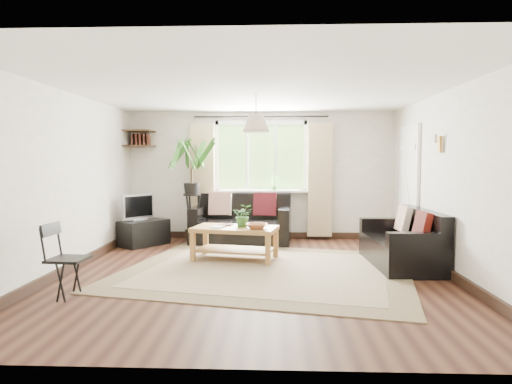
{
  "coord_description": "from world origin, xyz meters",
  "views": [
    {
      "loc": [
        0.26,
        -5.9,
        1.49
      ],
      "look_at": [
        0.0,
        0.4,
        1.05
      ],
      "focal_mm": 32.0,
      "sensor_mm": 36.0,
      "label": 1
    }
  ],
  "objects_px": {
    "sofa_back": "(241,220)",
    "folding_chair": "(68,260)",
    "sofa_right": "(401,239)",
    "tv_stand": "(144,233)",
    "palm_stand": "(192,190)",
    "coffee_table": "(235,243)"
  },
  "relations": [
    {
      "from": "sofa_back",
      "to": "folding_chair",
      "type": "xyz_separation_m",
      "value": [
        -1.63,
        -3.36,
        -0.01
      ]
    },
    {
      "from": "sofa_right",
      "to": "folding_chair",
      "type": "bearing_deg",
      "value": -70.17
    },
    {
      "from": "sofa_right",
      "to": "folding_chair",
      "type": "height_order",
      "value": "folding_chair"
    },
    {
      "from": "sofa_right",
      "to": "tv_stand",
      "type": "relative_size",
      "value": 1.96
    },
    {
      "from": "palm_stand",
      "to": "tv_stand",
      "type": "bearing_deg",
      "value": -153.17
    },
    {
      "from": "palm_stand",
      "to": "folding_chair",
      "type": "relative_size",
      "value": 2.34
    },
    {
      "from": "sofa_right",
      "to": "coffee_table",
      "type": "relative_size",
      "value": 1.31
    },
    {
      "from": "sofa_right",
      "to": "palm_stand",
      "type": "bearing_deg",
      "value": -120.93
    },
    {
      "from": "sofa_back",
      "to": "folding_chair",
      "type": "distance_m",
      "value": 3.73
    },
    {
      "from": "tv_stand",
      "to": "folding_chair",
      "type": "bearing_deg",
      "value": -143.0
    },
    {
      "from": "sofa_back",
      "to": "palm_stand",
      "type": "bearing_deg",
      "value": 179.25
    },
    {
      "from": "coffee_table",
      "to": "palm_stand",
      "type": "bearing_deg",
      "value": 121.29
    },
    {
      "from": "sofa_right",
      "to": "tv_stand",
      "type": "bearing_deg",
      "value": -111.28
    },
    {
      "from": "coffee_table",
      "to": "tv_stand",
      "type": "relative_size",
      "value": 1.49
    },
    {
      "from": "sofa_back",
      "to": "tv_stand",
      "type": "height_order",
      "value": "sofa_back"
    },
    {
      "from": "palm_stand",
      "to": "coffee_table",
      "type": "bearing_deg",
      "value": -58.71
    },
    {
      "from": "sofa_back",
      "to": "coffee_table",
      "type": "distance_m",
      "value": 1.45
    },
    {
      "from": "folding_chair",
      "to": "tv_stand",
      "type": "bearing_deg",
      "value": 4.56
    },
    {
      "from": "tv_stand",
      "to": "coffee_table",
      "type": "bearing_deg",
      "value": -87.28
    },
    {
      "from": "sofa_back",
      "to": "tv_stand",
      "type": "distance_m",
      "value": 1.73
    },
    {
      "from": "coffee_table",
      "to": "palm_stand",
      "type": "xyz_separation_m",
      "value": [
        -0.92,
        1.51,
        0.7
      ]
    },
    {
      "from": "tv_stand",
      "to": "sofa_back",
      "type": "bearing_deg",
      "value": -43.13
    }
  ]
}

